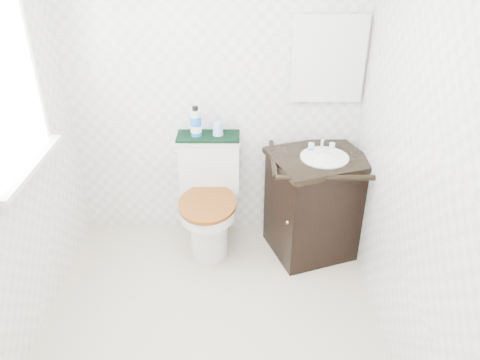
{
  "coord_description": "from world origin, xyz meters",
  "views": [
    {
      "loc": [
        0.2,
        -2.13,
        2.32
      ],
      "look_at": [
        0.19,
        0.75,
        0.71
      ],
      "focal_mm": 35.0,
      "sensor_mm": 36.0,
      "label": 1
    }
  ],
  "objects_px": {
    "trash_bin": "(211,219)",
    "mouthwash_bottle": "(196,122)",
    "cup": "(218,129)",
    "vanity": "(316,202)",
    "toilet": "(209,203)"
  },
  "relations": [
    {
      "from": "trash_bin",
      "to": "mouthwash_bottle",
      "type": "xyz_separation_m",
      "value": [
        -0.09,
        -0.02,
        0.87
      ]
    },
    {
      "from": "toilet",
      "to": "mouthwash_bottle",
      "type": "relative_size",
      "value": 3.86
    },
    {
      "from": "trash_bin",
      "to": "mouthwash_bottle",
      "type": "distance_m",
      "value": 0.87
    },
    {
      "from": "vanity",
      "to": "toilet",
      "type": "bearing_deg",
      "value": 175.82
    },
    {
      "from": "toilet",
      "to": "trash_bin",
      "type": "height_order",
      "value": "toilet"
    },
    {
      "from": "mouthwash_bottle",
      "to": "trash_bin",
      "type": "bearing_deg",
      "value": 11.14
    },
    {
      "from": "mouthwash_bottle",
      "to": "cup",
      "type": "height_order",
      "value": "mouthwash_bottle"
    },
    {
      "from": "vanity",
      "to": "trash_bin",
      "type": "distance_m",
      "value": 0.89
    },
    {
      "from": "trash_bin",
      "to": "cup",
      "type": "relative_size",
      "value": 2.72
    },
    {
      "from": "vanity",
      "to": "cup",
      "type": "relative_size",
      "value": 9.21
    },
    {
      "from": "toilet",
      "to": "vanity",
      "type": "height_order",
      "value": "vanity"
    },
    {
      "from": "trash_bin",
      "to": "cup",
      "type": "distance_m",
      "value": 0.82
    },
    {
      "from": "cup",
      "to": "trash_bin",
      "type": "bearing_deg",
      "value": 177.17
    },
    {
      "from": "trash_bin",
      "to": "toilet",
      "type": "bearing_deg",
      "value": -90.0
    },
    {
      "from": "vanity",
      "to": "mouthwash_bottle",
      "type": "xyz_separation_m",
      "value": [
        -0.9,
        0.18,
        0.58
      ]
    }
  ]
}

